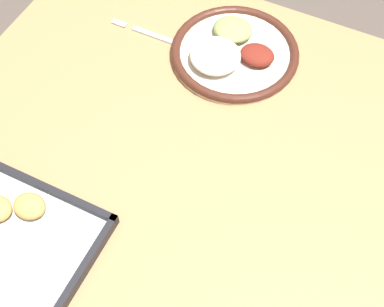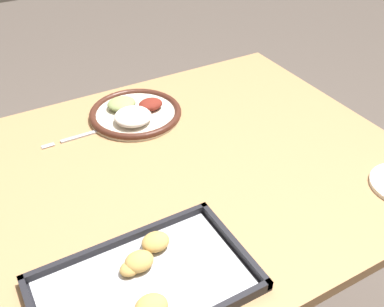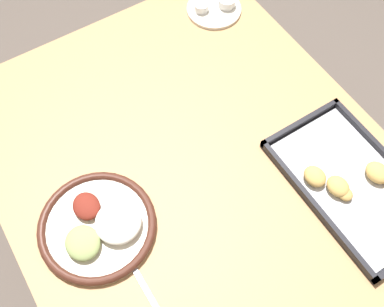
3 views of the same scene
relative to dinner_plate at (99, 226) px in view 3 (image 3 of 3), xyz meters
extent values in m
plane|color=#564C44|center=(-0.05, 0.28, -0.77)|extent=(8.00, 8.00, 0.00)
cube|color=#AD7F51|center=(-0.05, 0.28, -0.03)|extent=(1.07, 0.93, 0.03)
cylinder|color=#AD7F51|center=(-0.54, -0.14, -0.41)|extent=(0.06, 0.06, 0.73)
cylinder|color=#AD7F51|center=(-0.54, 0.69, -0.41)|extent=(0.06, 0.06, 0.73)
cylinder|color=beige|center=(0.00, 0.00, -0.01)|extent=(0.27, 0.27, 0.01)
torus|color=#472319|center=(0.00, 0.00, 0.00)|extent=(0.27, 0.27, 0.02)
ellipsoid|color=white|center=(0.02, 0.04, 0.02)|extent=(0.11, 0.11, 0.04)
ellipsoid|color=maroon|center=(-0.05, 0.00, 0.01)|extent=(0.07, 0.06, 0.03)
ellipsoid|color=#8C9E5B|center=(0.02, -0.05, 0.01)|extent=(0.09, 0.08, 0.03)
cube|color=#B2B2B7|center=(0.15, 0.02, -0.01)|extent=(0.17, 0.01, 0.00)
cylinder|color=white|center=(-0.44, 0.61, -0.01)|extent=(0.17, 0.17, 0.01)
cylinder|color=silver|center=(-0.43, 0.65, 0.01)|extent=(0.05, 0.05, 0.03)
cylinder|color=#593319|center=(-0.43, 0.65, 0.02)|extent=(0.04, 0.04, 0.01)
cylinder|color=silver|center=(-0.45, 0.57, 0.01)|extent=(0.04, 0.04, 0.02)
cylinder|color=#B22819|center=(-0.45, 0.57, 0.02)|extent=(0.03, 0.03, 0.01)
cube|color=black|center=(0.23, 0.57, -0.01)|extent=(0.41, 0.25, 0.01)
cube|color=silver|center=(0.23, 0.57, -0.01)|extent=(0.38, 0.23, 0.00)
cube|color=black|center=(0.23, 0.45, 0.00)|extent=(0.41, 0.01, 0.02)
cube|color=black|center=(0.03, 0.57, 0.00)|extent=(0.01, 0.25, 0.02)
ellipsoid|color=tan|center=(0.22, 0.52, 0.01)|extent=(0.06, 0.05, 0.03)
ellipsoid|color=tan|center=(0.24, 0.63, 0.01)|extent=(0.06, 0.05, 0.03)
ellipsoid|color=tan|center=(0.24, 0.53, 0.00)|extent=(0.04, 0.03, 0.02)
ellipsoid|color=tan|center=(0.17, 0.49, 0.01)|extent=(0.06, 0.05, 0.03)
camera|label=1|loc=(-0.27, 0.74, 0.84)|focal=50.00mm
camera|label=2|loc=(0.41, 1.07, 0.70)|focal=42.00mm
camera|label=3|loc=(0.41, -0.01, 0.97)|focal=42.00mm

